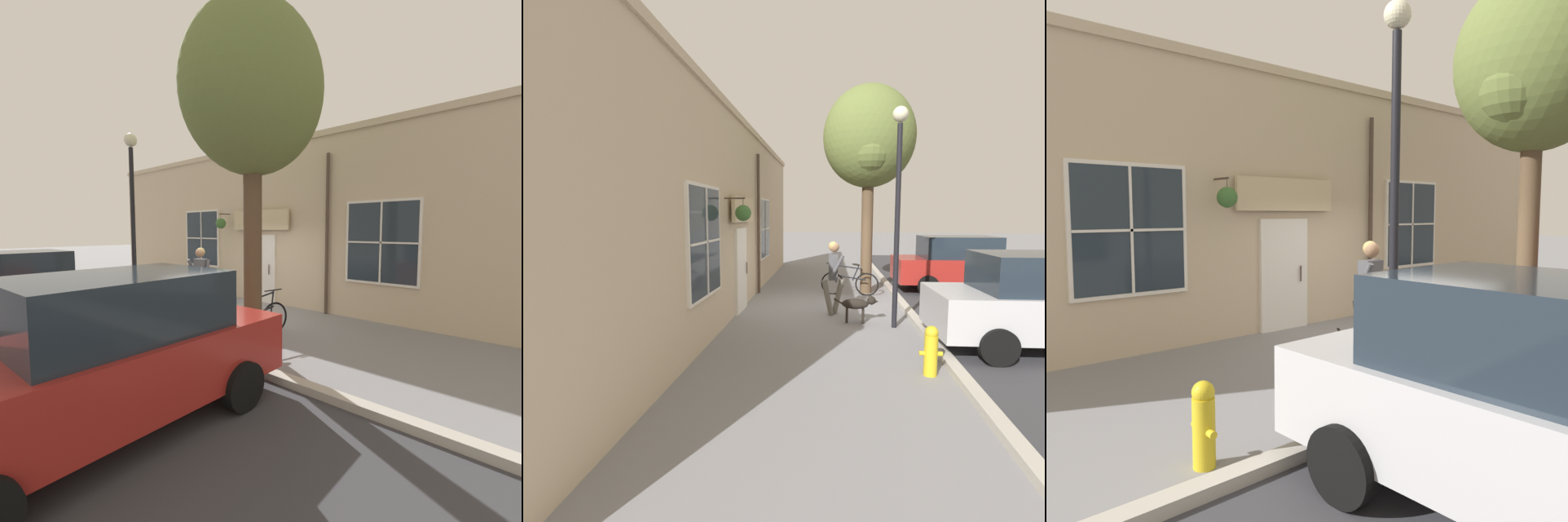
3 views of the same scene
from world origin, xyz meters
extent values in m
plane|color=gray|center=(0.00, 0.00, 0.00)|extent=(90.00, 90.00, 0.00)
cube|color=#B2ADA3|center=(2.00, 0.00, 0.06)|extent=(0.20, 28.00, 0.12)
cube|color=#C6B293|center=(-2.35, 0.00, 2.35)|extent=(0.30, 18.00, 4.70)
cube|color=#C6B293|center=(-2.35, 0.00, 4.78)|extent=(0.42, 18.00, 0.16)
cube|color=white|center=(-2.18, -0.75, 1.05)|extent=(0.10, 1.10, 2.10)
cube|color=#232D38|center=(-2.15, -0.75, 1.00)|extent=(0.03, 0.90, 1.90)
cylinder|color=#47382D|center=(-2.09, -0.40, 1.05)|extent=(0.03, 0.03, 0.30)
cube|color=beige|center=(-2.08, -0.75, 2.55)|extent=(0.08, 2.20, 0.60)
cylinder|color=#47382D|center=(-2.12, 1.60, 2.12)|extent=(0.09, 0.09, 4.23)
cylinder|color=#47382D|center=(-1.96, -2.21, 2.77)|extent=(0.44, 0.04, 0.04)
cylinder|color=#47382D|center=(-1.78, -2.21, 2.59)|extent=(0.01, 0.01, 0.34)
cone|color=#2D2823|center=(-1.78, -2.21, 2.37)|extent=(0.32, 0.32, 0.18)
sphere|color=#3D6B33|center=(-1.78, -2.21, 2.46)|extent=(0.34, 0.34, 0.34)
cube|color=white|center=(-2.18, -3.67, 1.95)|extent=(0.08, 1.82, 2.02)
cube|color=#232D38|center=(-2.15, -3.67, 1.95)|extent=(0.03, 1.70, 1.90)
cube|color=white|center=(-2.13, -3.67, 1.95)|extent=(0.04, 0.04, 1.90)
cube|color=white|center=(-2.13, -3.67, 1.95)|extent=(0.04, 1.70, 0.04)
cube|color=white|center=(-2.18, 3.06, 1.95)|extent=(0.08, 1.82, 2.02)
cube|color=#232D38|center=(-2.15, 3.06, 1.95)|extent=(0.03, 1.70, 1.90)
cube|color=white|center=(-2.13, 3.06, 1.95)|extent=(0.04, 0.04, 1.90)
cube|color=white|center=(-2.13, 3.06, 1.95)|extent=(0.04, 1.70, 0.04)
cylinder|color=#6B665B|center=(0.27, -0.78, 0.43)|extent=(0.31, 0.13, 0.87)
cylinder|color=#6B665B|center=(0.01, -0.94, 0.43)|extent=(0.31, 0.13, 0.87)
cube|color=#4C4C51|center=(0.14, -0.86, 1.17)|extent=(0.22, 0.34, 0.63)
sphere|color=#936B4C|center=(0.16, -0.86, 1.65)|extent=(0.24, 0.24, 0.24)
sphere|color=tan|center=(0.13, -0.86, 1.67)|extent=(0.22, 0.22, 0.22)
cylinder|color=#4C4C51|center=(0.10, -0.63, 1.21)|extent=(0.16, 0.09, 0.57)
cylinder|color=#4C4C51|center=(0.24, -1.09, 1.23)|extent=(0.33, 0.09, 0.52)
ellipsoid|color=black|center=(0.63, -1.59, 0.43)|extent=(0.61, 0.29, 0.23)
cylinder|color=black|center=(0.82, -1.52, 0.16)|extent=(0.06, 0.06, 0.33)
cylinder|color=black|center=(0.81, -1.68, 0.16)|extent=(0.06, 0.06, 0.33)
cylinder|color=black|center=(0.46, -1.50, 0.16)|extent=(0.06, 0.06, 0.33)
cylinder|color=black|center=(0.45, -1.66, 0.16)|extent=(0.06, 0.06, 0.33)
sphere|color=black|center=(0.99, -1.61, 0.52)|extent=(0.19, 0.19, 0.19)
cone|color=black|center=(1.10, -1.62, 0.50)|extent=(0.10, 0.10, 0.09)
cone|color=black|center=(0.99, -1.56, 0.61)|extent=(0.06, 0.06, 0.07)
cone|color=black|center=(0.98, -1.66, 0.61)|extent=(0.06, 0.06, 0.07)
cylinder|color=black|center=(0.25, -1.57, 0.48)|extent=(0.21, 0.05, 0.14)
cylinder|color=brown|center=(1.18, 2.00, 1.89)|extent=(0.35, 0.35, 3.79)
ellipsoid|color=olive|center=(1.18, 2.00, 4.74)|extent=(2.74, 2.47, 3.01)
sphere|color=olive|center=(1.18, 1.51, 4.27)|extent=(1.42, 1.42, 1.42)
torus|color=black|center=(0.14, 1.68, 0.33)|extent=(0.70, 0.18, 0.70)
torus|color=black|center=(1.18, 1.61, 0.33)|extent=(0.70, 0.18, 0.70)
cylinder|color=black|center=(0.66, 1.64, 0.53)|extent=(0.99, 0.11, 0.17)
cylinder|color=black|center=(0.85, 1.63, 0.67)|extent=(0.22, 0.05, 0.48)
cylinder|color=black|center=(0.61, 1.65, 0.85)|extent=(0.83, 0.09, 0.14)
cylinder|color=black|center=(0.22, 1.67, 0.65)|extent=(0.13, 0.04, 0.58)
cylinder|color=black|center=(0.19, 1.68, 0.95)|extent=(0.46, 0.12, 0.03)
ellipsoid|color=black|center=(0.85, 1.63, 0.93)|extent=(0.25, 0.12, 0.09)
cube|color=#B7B7BC|center=(4.07, -3.09, 0.69)|extent=(4.36, 1.92, 0.76)
cube|color=#1E2833|center=(3.86, -3.10, 1.41)|extent=(2.29, 1.63, 0.68)
cylinder|color=black|center=(2.71, -2.26, 0.31)|extent=(0.63, 0.20, 0.62)
cylinder|color=black|center=(2.77, -4.02, 0.31)|extent=(0.63, 0.20, 0.62)
cube|color=maroon|center=(4.30, 2.66, 0.69)|extent=(4.36, 1.92, 0.76)
cube|color=#1E2833|center=(4.09, 2.65, 1.41)|extent=(2.29, 1.63, 0.68)
cylinder|color=black|center=(2.94, 3.49, 0.31)|extent=(0.63, 0.20, 0.62)
cylinder|color=black|center=(3.00, 1.73, 0.31)|extent=(0.63, 0.20, 0.62)
cylinder|color=black|center=(1.46, -1.89, 2.15)|extent=(0.11, 0.11, 4.29)
sphere|color=beige|center=(1.46, -1.89, 4.47)|extent=(0.32, 0.32, 0.32)
cylinder|color=gold|center=(1.59, -4.54, 0.31)|extent=(0.20, 0.20, 0.62)
sphere|color=gold|center=(1.59, -4.54, 0.67)|extent=(0.20, 0.20, 0.20)
cylinder|color=gold|center=(1.71, -4.54, 0.34)|extent=(0.10, 0.07, 0.07)
cylinder|color=gold|center=(1.47, -4.54, 0.34)|extent=(0.10, 0.07, 0.07)
camera|label=1|loc=(5.91, 6.44, 2.24)|focal=24.00mm
camera|label=2|loc=(0.04, -10.70, 2.44)|focal=28.00mm
camera|label=3|loc=(5.39, -6.60, 2.20)|focal=35.00mm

